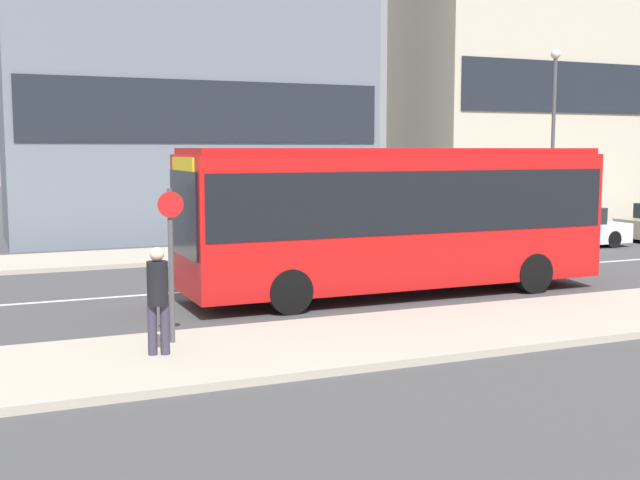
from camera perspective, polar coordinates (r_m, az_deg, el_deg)
ground_plane at (r=20.16m, az=-4.32°, el=-3.33°), size 120.00×120.00×0.00m
sidewalk_near at (r=14.50m, az=3.86°, el=-6.96°), size 44.00×3.50×0.13m
sidewalk_far at (r=26.07m, az=-8.82°, el=-1.01°), size 44.00×3.50×0.13m
lane_centerline at (r=20.16m, az=-4.32°, el=-3.32°), size 41.80×0.16×0.01m
apartment_block_left_tower at (r=32.54m, az=-9.38°, el=15.67°), size 13.80×5.78×17.35m
city_bus at (r=18.89m, az=5.40°, el=2.05°), size 10.13×2.56×3.45m
parked_car_0 at (r=29.35m, az=17.19°, el=0.78°), size 4.31×1.69×1.40m
pedestrian_near_stop at (r=13.13m, az=-11.46°, el=-3.76°), size 0.34×0.34×1.75m
bus_stop_sign at (r=13.82m, az=-10.55°, el=-0.93°), size 0.44×0.12×2.65m
street_lamp at (r=31.14m, az=16.27°, el=7.94°), size 0.36×0.36×6.93m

